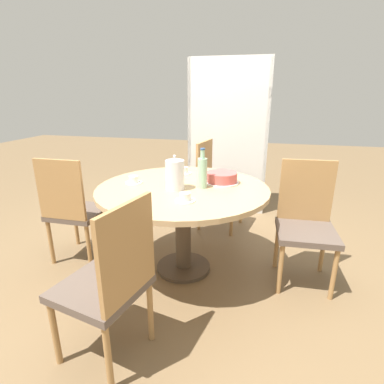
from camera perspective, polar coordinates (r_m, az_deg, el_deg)
name	(u,v)px	position (r m, az deg, el deg)	size (l,w,h in m)	color
ground_plane	(184,268)	(2.59, -1.63, -14.31)	(14.00, 14.00, 0.00)	brown
dining_table	(183,201)	(2.33, -1.76, -1.68)	(1.31, 1.31, 0.72)	#473828
chair_a	(306,221)	(2.42, 20.85, -5.19)	(0.44, 0.44, 0.92)	#A87A47
chair_b	(215,183)	(3.21, 4.48, 1.65)	(0.49, 0.49, 0.92)	#A87A47
chair_c	(73,208)	(2.70, -21.67, -2.89)	(0.42, 0.42, 0.92)	#A87A47
chair_d	(110,281)	(1.66, -15.34, -16.01)	(0.50, 0.50, 0.92)	#A87A47
bookshelf	(228,141)	(3.67, 6.86, 9.56)	(0.93, 0.28, 1.78)	silver
coffee_pot	(175,174)	(2.19, -3.29, 3.46)	(0.14, 0.14, 0.26)	silver
water_bottle	(202,172)	(2.23, 1.99, 3.84)	(0.07, 0.07, 0.30)	#99C6A3
cake_main	(222,178)	(2.38, 5.68, 2.70)	(0.27, 0.27, 0.09)	white
cup_a	(185,198)	(1.97, -1.30, -1.11)	(0.13, 0.13, 0.06)	white
cup_b	(134,180)	(2.41, -11.08, 2.17)	(0.13, 0.13, 0.06)	white
cup_c	(184,171)	(2.67, -1.57, 4.04)	(0.13, 0.13, 0.06)	white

